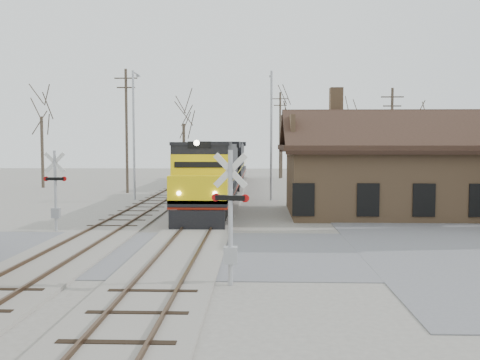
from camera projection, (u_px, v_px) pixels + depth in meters
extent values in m
plane|color=#9B968C|center=(182.00, 252.00, 21.42)|extent=(140.00, 140.00, 0.00)
cube|color=slate|center=(182.00, 252.00, 21.42)|extent=(60.00, 9.00, 0.03)
cube|color=#9B968C|center=(214.00, 206.00, 36.37)|extent=(3.40, 90.00, 0.12)
cube|color=#473323|center=(203.00, 205.00, 36.39)|extent=(0.08, 90.00, 0.14)
cube|color=#473323|center=(224.00, 205.00, 36.34)|extent=(0.08, 90.00, 0.14)
cube|color=#9B968C|center=(148.00, 206.00, 36.53)|extent=(3.40, 90.00, 0.12)
cube|color=#473323|center=(138.00, 205.00, 36.55)|extent=(0.08, 90.00, 0.14)
cube|color=#473323|center=(159.00, 205.00, 36.50)|extent=(0.08, 90.00, 0.14)
cube|color=#8E6B49|center=(404.00, 182.00, 32.84)|extent=(14.00, 8.00, 4.00)
cube|color=black|center=(405.00, 148.00, 32.69)|extent=(15.20, 9.20, 0.30)
cube|color=black|center=(416.00, 130.00, 30.33)|extent=(15.00, 4.71, 2.66)
cube|color=black|center=(395.00, 132.00, 34.91)|extent=(15.00, 4.71, 2.66)
cube|color=#8E6B49|center=(336.00, 105.00, 34.13)|extent=(0.80, 0.80, 2.20)
cube|color=black|center=(204.00, 211.00, 30.04)|extent=(2.50, 3.99, 1.00)
cube|color=black|center=(221.00, 191.00, 42.99)|extent=(2.50, 3.99, 1.00)
cube|color=black|center=(214.00, 187.00, 36.46)|extent=(3.00, 19.97, 0.35)
cube|color=maroon|center=(214.00, 191.00, 36.47)|extent=(3.02, 19.97, 0.12)
cube|color=black|center=(215.00, 164.00, 37.60)|extent=(2.60, 14.48, 2.80)
cube|color=black|center=(202.00, 170.00, 28.98)|extent=(3.00, 2.80, 2.80)
cube|color=yellow|center=(199.00, 189.00, 27.35)|extent=(3.00, 1.80, 1.40)
cube|color=black|center=(197.00, 220.00, 26.46)|extent=(2.80, 0.25, 1.00)
cylinder|color=#FFF2CC|center=(197.00, 143.00, 26.27)|extent=(0.28, 0.10, 0.28)
cube|color=black|center=(226.00, 183.00, 50.45)|extent=(2.50, 3.99, 1.00)
cube|color=black|center=(233.00, 175.00, 63.40)|extent=(2.50, 3.99, 1.00)
cube|color=black|center=(230.00, 171.00, 56.87)|extent=(3.00, 19.97, 0.35)
cube|color=maroon|center=(230.00, 173.00, 56.88)|extent=(3.02, 19.97, 0.12)
cube|color=black|center=(230.00, 157.00, 58.01)|extent=(2.60, 14.48, 2.80)
cube|color=black|center=(226.00, 159.00, 49.39)|extent=(3.00, 2.80, 2.80)
cube|color=black|center=(224.00, 169.00, 47.76)|extent=(3.00, 1.80, 1.40)
cube|color=black|center=(224.00, 187.00, 46.87)|extent=(2.80, 0.25, 1.00)
cylinder|color=#A5A8AD|center=(230.00, 218.00, 16.36)|extent=(0.15, 0.15, 4.18)
cube|color=silver|center=(230.00, 171.00, 16.26)|extent=(1.07, 0.31, 1.09)
cube|color=silver|center=(230.00, 171.00, 16.26)|extent=(1.07, 0.31, 1.09)
cube|color=black|center=(230.00, 198.00, 16.32)|extent=(0.95, 0.38, 0.16)
cylinder|color=#B20C0C|center=(216.00, 197.00, 16.45)|extent=(0.26, 0.14, 0.25)
cylinder|color=#B20C0C|center=(245.00, 198.00, 16.19)|extent=(0.26, 0.14, 0.25)
cube|color=#A5A8AD|center=(231.00, 255.00, 16.44)|extent=(0.42, 0.31, 0.52)
cylinder|color=#A5A8AD|center=(55.00, 191.00, 26.52)|extent=(0.14, 0.14, 4.01)
cube|color=silver|center=(55.00, 163.00, 26.42)|extent=(1.05, 0.05, 1.05)
cube|color=silver|center=(55.00, 163.00, 26.42)|extent=(1.05, 0.05, 1.05)
cube|color=black|center=(55.00, 179.00, 26.48)|extent=(0.90, 0.16, 0.15)
cylinder|color=#B20C0C|center=(64.00, 179.00, 26.46)|extent=(0.24, 0.08, 0.24)
cylinder|color=#B20C0C|center=(46.00, 179.00, 26.49)|extent=(0.24, 0.08, 0.24)
cube|color=#A5A8AD|center=(56.00, 213.00, 26.60)|extent=(0.40, 0.30, 0.50)
cylinder|color=#A5A8AD|center=(134.00, 136.00, 40.09)|extent=(0.18, 0.18, 9.78)
cylinder|color=#A5A8AD|center=(136.00, 73.00, 40.65)|extent=(0.12, 1.80, 0.12)
cube|color=#A5A8AD|center=(138.00, 76.00, 41.45)|extent=(0.25, 0.50, 0.12)
cylinder|color=#A5A8AD|center=(271.00, 136.00, 40.59)|extent=(0.18, 0.18, 9.81)
cylinder|color=#A5A8AD|center=(271.00, 74.00, 41.16)|extent=(0.12, 1.80, 0.12)
cube|color=#A5A8AD|center=(271.00, 76.00, 41.96)|extent=(0.25, 0.50, 0.12)
cylinder|color=#A5A8AD|center=(336.00, 139.00, 58.03)|extent=(0.18, 0.18, 9.57)
cylinder|color=#A5A8AD|center=(335.00, 96.00, 58.60)|extent=(0.12, 1.80, 0.12)
cube|color=#A5A8AD|center=(334.00, 98.00, 59.41)|extent=(0.25, 0.50, 0.12)
cylinder|color=#382D23|center=(127.00, 131.00, 46.48)|extent=(0.24, 0.24, 10.77)
cube|color=#382D23|center=(126.00, 78.00, 46.16)|extent=(2.00, 0.10, 0.10)
cube|color=#382D23|center=(126.00, 88.00, 46.21)|extent=(1.60, 0.10, 0.10)
cylinder|color=#382D23|center=(280.00, 136.00, 65.55)|extent=(0.24, 0.24, 10.56)
cube|color=#382D23|center=(280.00, 99.00, 65.24)|extent=(2.00, 0.10, 0.10)
cube|color=#382D23|center=(280.00, 105.00, 65.29)|extent=(1.60, 0.10, 0.10)
cylinder|color=#382D23|center=(391.00, 140.00, 47.64)|extent=(0.24, 0.24, 9.25)
cube|color=#382D23|center=(392.00, 97.00, 47.38)|extent=(2.00, 0.10, 0.10)
cube|color=#382D23|center=(392.00, 106.00, 47.43)|extent=(1.60, 0.10, 0.10)
cylinder|color=#382D23|center=(42.00, 152.00, 52.12)|extent=(0.32, 0.32, 6.94)
cylinder|color=#382D23|center=(184.00, 153.00, 58.85)|extent=(0.32, 0.32, 6.48)
cylinder|color=#382D23|center=(281.00, 147.00, 66.46)|extent=(0.32, 0.32, 7.82)
cylinder|color=#382D23|center=(354.00, 153.00, 63.81)|extent=(0.32, 0.32, 6.29)
cylinder|color=#382D23|center=(421.00, 158.00, 60.38)|extent=(0.32, 0.32, 5.24)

